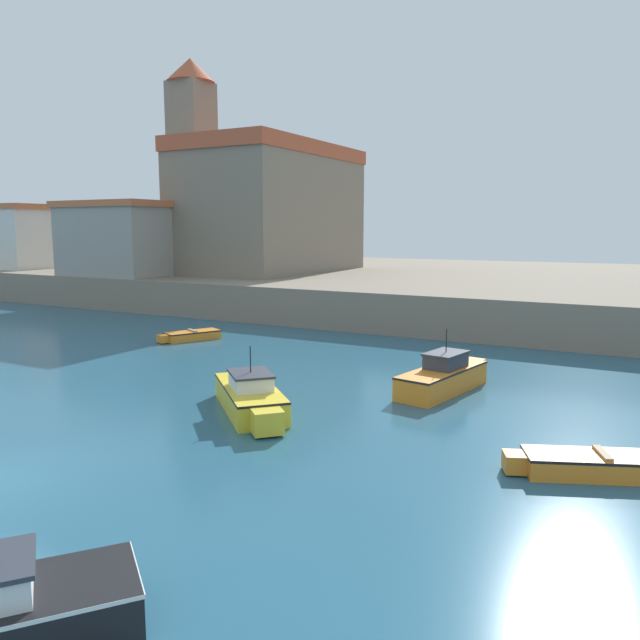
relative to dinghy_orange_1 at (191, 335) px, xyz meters
name	(u,v)px	position (x,y,z in m)	size (l,w,h in m)	color
quay_seawall	(473,286)	(8.67, 26.58, 0.95)	(120.00, 40.00, 2.44)	gray
dinghy_orange_1	(191,335)	(0.00, 0.00, 0.00)	(2.36, 3.54, 0.57)	orange
motorboat_yellow_2	(251,397)	(10.91, -9.71, 0.27)	(4.85, 4.69, 2.30)	yellow
dinghy_orange_4	(597,464)	(21.79, -10.02, 0.03)	(4.35, 2.61, 0.64)	orange
motorboat_orange_5	(444,376)	(15.83, -3.81, 0.31)	(2.31, 5.57, 2.41)	orange
church	(264,204)	(-7.98, 19.32, 8.03)	(13.52, 17.44, 18.14)	gray
harbor_shed_near_wharf	(124,238)	(-15.33, 10.08, 5.12)	(9.07, 7.04, 5.86)	gray
harbor_shed_mid_row	(9,236)	(-31.33, 11.08, 5.16)	(8.83, 4.72, 5.93)	silver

